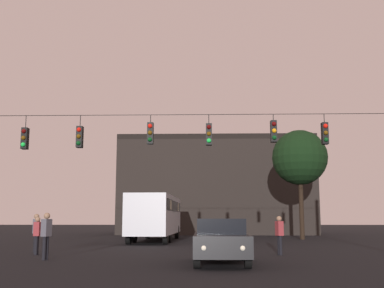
# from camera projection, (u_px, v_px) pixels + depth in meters

# --- Properties ---
(ground_plane) EXTENTS (168.00, 168.00, 0.00)m
(ground_plane) POSITION_uv_depth(u_px,v_px,m) (184.00, 242.00, 30.87)
(ground_plane) COLOR black
(ground_plane) RESTS_ON ground
(overhead_signal_span) EXTENTS (19.60, 0.44, 6.80)m
(overhead_signal_span) POSITION_uv_depth(u_px,v_px,m) (174.00, 160.00, 20.78)
(overhead_signal_span) COLOR black
(overhead_signal_span) RESTS_ON ground
(city_bus) EXTENTS (2.78, 11.05, 3.00)m
(city_bus) POSITION_uv_depth(u_px,v_px,m) (156.00, 213.00, 32.72)
(city_bus) COLOR #B7BCC6
(city_bus) RESTS_ON ground
(car_near_right) EXTENTS (1.81, 4.34, 1.52)m
(car_near_right) POSITION_uv_depth(u_px,v_px,m) (221.00, 240.00, 16.28)
(car_near_right) COLOR black
(car_near_right) RESTS_ON ground
(pedestrian_crossing_left) EXTENTS (0.26, 0.38, 1.59)m
(pedestrian_crossing_left) POSITION_uv_depth(u_px,v_px,m) (37.00, 233.00, 20.27)
(pedestrian_crossing_left) COLOR black
(pedestrian_crossing_left) RESTS_ON ground
(pedestrian_crossing_center) EXTENTS (0.33, 0.41, 1.63)m
(pedestrian_crossing_center) POSITION_uv_depth(u_px,v_px,m) (279.00, 233.00, 20.23)
(pedestrian_crossing_center) COLOR black
(pedestrian_crossing_center) RESTS_ON ground
(pedestrian_crossing_right) EXTENTS (0.34, 0.42, 1.74)m
(pedestrian_crossing_right) POSITION_uv_depth(u_px,v_px,m) (46.00, 233.00, 17.85)
(pedestrian_crossing_right) COLOR black
(pedestrian_crossing_right) RESTS_ON ground
(pedestrian_near_bus) EXTENTS (0.28, 0.39, 1.73)m
(pedestrian_near_bus) POSITION_uv_depth(u_px,v_px,m) (36.00, 230.00, 21.65)
(pedestrian_near_bus) COLOR black
(pedestrian_near_bus) RESTS_ON ground
(corner_building) EXTENTS (18.69, 9.45, 9.37)m
(corner_building) POSITION_uv_depth(u_px,v_px,m) (216.00, 187.00, 48.56)
(corner_building) COLOR black
(corner_building) RESTS_ON ground
(tree_left_silhouette) EXTENTS (4.14, 4.14, 8.13)m
(tree_left_silhouette) POSITION_uv_depth(u_px,v_px,m) (300.00, 158.00, 35.94)
(tree_left_silhouette) COLOR black
(tree_left_silhouette) RESTS_ON ground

